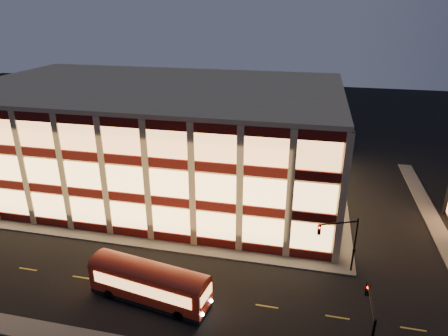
# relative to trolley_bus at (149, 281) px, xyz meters

# --- Properties ---
(ground) EXTENTS (200.00, 200.00, 0.00)m
(ground) POSITION_rel_trolley_bus_xyz_m (-5.74, 7.45, -2.06)
(ground) COLOR black
(ground) RESTS_ON ground
(sidewalk_office_south) EXTENTS (54.00, 2.00, 0.15)m
(sidewalk_office_south) POSITION_rel_trolley_bus_xyz_m (-8.74, 8.45, -1.98)
(sidewalk_office_south) COLOR #514F4C
(sidewalk_office_south) RESTS_ON ground
(sidewalk_office_east) EXTENTS (2.00, 30.00, 0.15)m
(sidewalk_office_east) POSITION_rel_trolley_bus_xyz_m (17.26, 24.45, -1.98)
(sidewalk_office_east) COLOR #514F4C
(sidewalk_office_east) RESTS_ON ground
(sidewalk_tower_west) EXTENTS (2.00, 30.00, 0.15)m
(sidewalk_tower_west) POSITION_rel_trolley_bus_xyz_m (28.26, 24.45, -1.98)
(sidewalk_tower_west) COLOR #514F4C
(sidewalk_tower_west) RESTS_ON ground
(sidewalk_near) EXTENTS (100.00, 2.00, 0.15)m
(sidewalk_near) POSITION_rel_trolley_bus_xyz_m (-5.74, -5.55, -1.98)
(sidewalk_near) COLOR #514F4C
(sidewalk_near) RESTS_ON ground
(office_building) EXTENTS (50.45, 30.45, 14.50)m
(office_building) POSITION_rel_trolley_bus_xyz_m (-8.66, 24.37, 5.19)
(office_building) COLOR tan
(office_building) RESTS_ON ground
(traffic_signal_far) EXTENTS (3.79, 1.87, 6.00)m
(traffic_signal_far) POSITION_rel_trolley_bus_xyz_m (16.47, 7.69, 2.06)
(traffic_signal_far) COLOR black
(traffic_signal_far) RESTS_ON ground
(traffic_signal_near) EXTENTS (0.32, 4.45, 6.00)m
(traffic_signal_near) POSITION_rel_trolley_bus_xyz_m (17.76, -3.58, 2.07)
(traffic_signal_near) COLOR black
(traffic_signal_near) RESTS_ON ground
(trolley_bus) EXTENTS (11.26, 4.51, 3.71)m
(trolley_bus) POSITION_rel_trolley_bus_xyz_m (0.00, 0.00, 0.00)
(trolley_bus) COLOR #9B1908
(trolley_bus) RESTS_ON ground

